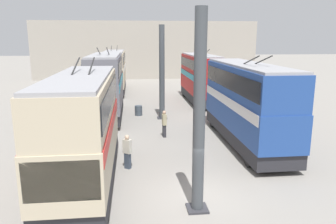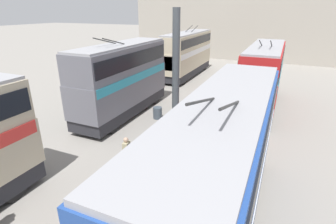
# 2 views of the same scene
# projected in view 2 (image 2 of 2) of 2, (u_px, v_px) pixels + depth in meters

# --- Properties ---
(depot_back_wall) EXTENTS (0.50, 36.00, 9.16)m
(depot_back_wall) POSITION_uv_depth(u_px,v_px,m) (246.00, 29.00, 38.58)
(depot_back_wall) COLOR #A8A093
(depot_back_wall) RESTS_ON ground_plane
(support_column_far) EXTENTS (0.79, 0.79, 7.49)m
(support_column_far) POSITION_uv_depth(u_px,v_px,m) (176.00, 76.00, 15.89)
(support_column_far) COLOR #42474C
(support_column_far) RESTS_ON ground_plane
(bus_left_near) EXTENTS (10.71, 2.54, 5.57)m
(bus_left_near) POSITION_uv_depth(u_px,v_px,m) (222.00, 161.00, 8.42)
(bus_left_near) COLOR black
(bus_left_near) RESTS_ON ground_plane
(bus_left_far) EXTENTS (9.86, 2.54, 5.47)m
(bus_left_far) POSITION_uv_depth(u_px,v_px,m) (263.00, 73.00, 20.28)
(bus_left_far) COLOR black
(bus_left_far) RESTS_ON ground_plane
(bus_right_mid) EXTENTS (9.15, 2.54, 5.79)m
(bus_right_mid) POSITION_uv_depth(u_px,v_px,m) (122.00, 76.00, 18.67)
(bus_right_mid) COLOR black
(bus_right_mid) RESTS_ON ground_plane
(bus_right_far) EXTENTS (10.71, 2.54, 5.58)m
(bus_right_far) POSITION_uv_depth(u_px,v_px,m) (187.00, 51.00, 30.23)
(bus_right_far) COLOR black
(bus_right_far) RESTS_ON ground_plane
(person_aisle_midway) EXTENTS (0.45, 0.29, 1.80)m
(person_aisle_midway) POSITION_uv_depth(u_px,v_px,m) (127.00, 153.00, 12.51)
(person_aisle_midway) COLOR #2D2D33
(person_aisle_midway) RESTS_ON ground_plane
(oil_drum) EXTENTS (0.67, 0.67, 0.84)m
(oil_drum) POSITION_uv_depth(u_px,v_px,m) (158.00, 113.00, 18.85)
(oil_drum) COLOR #424C56
(oil_drum) RESTS_ON ground_plane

